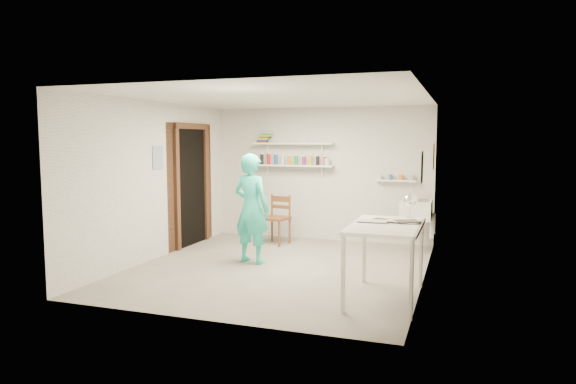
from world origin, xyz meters
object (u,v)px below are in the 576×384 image
(wooden_chair, at_px, (275,218))
(work_table, at_px, (385,262))
(desk_lamp, at_px, (410,201))
(belfast_sink, at_px, (416,209))
(man, at_px, (251,208))
(wall_clock, at_px, (254,189))

(wooden_chair, bearing_deg, work_table, -35.72)
(wooden_chair, distance_m, work_table, 3.37)
(work_table, height_order, desk_lamp, desk_lamp)
(wooden_chair, bearing_deg, belfast_sink, 15.82)
(belfast_sink, distance_m, desk_lamp, 2.17)
(desk_lamp, bearing_deg, wooden_chair, 141.40)
(man, bearing_deg, work_table, 165.38)
(wall_clock, relative_size, desk_lamp, 1.79)
(man, height_order, work_table, man)
(wall_clock, distance_m, wooden_chair, 1.31)
(man, relative_size, desk_lamp, 9.97)
(desk_lamp, bearing_deg, wall_clock, 160.89)
(wall_clock, bearing_deg, belfast_sink, 42.97)
(man, xyz_separation_m, desk_lamp, (2.35, -0.62, 0.28))
(man, distance_m, wooden_chair, 1.41)
(belfast_sink, height_order, man, man)
(belfast_sink, bearing_deg, wooden_chair, -176.28)
(work_table, relative_size, desk_lamp, 8.00)
(belfast_sink, bearing_deg, work_table, -92.37)
(wooden_chair, bearing_deg, man, -72.52)
(man, bearing_deg, wall_clock, -63.11)
(man, xyz_separation_m, wall_clock, (-0.05, 0.21, 0.27))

